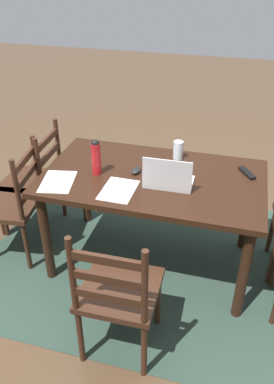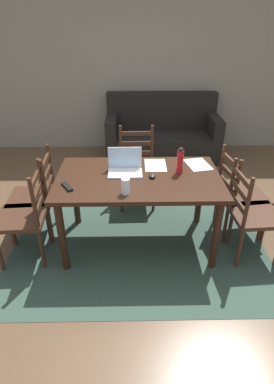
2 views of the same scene
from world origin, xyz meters
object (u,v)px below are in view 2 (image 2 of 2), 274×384
Objects in this scene: chair_right_near at (252,214)px; computer_mouse at (152,176)px; chair_left_near at (25,216)px; couch at (162,135)px; laptop at (125,166)px; chair_left_far at (35,196)px; dining_table at (138,186)px; chair_right_far at (240,195)px; water_bottle at (180,160)px; chair_far_head at (137,169)px; tv_remote at (67,187)px; drinking_glass at (126,186)px.

chair_right_near is 1.00m from computer_mouse.
chair_right_near is at bearing -0.15° from chair_left_near.
couch and laptop have the same top height.
laptop is (0.93, -0.08, 0.37)m from chair_left_far.
dining_table is 1.09m from chair_right_far.
laptop is 0.52m from water_bottle.
chair_right_near is at bearing -6.71° from computer_mouse.
chair_far_head reaches higher than dining_table.
computer_mouse is at bearing -18.32° from tv_remote.
chair_right_far is (0.00, 0.36, 0.00)m from chair_right_near.
chair_right_near is 1.71m from tv_remote.
laptop is at bearing -0.56° from tv_remote.
chair_left_far is at bearing 179.77° from chair_right_far.
dining_table is 0.85× the size of couch.
couch is 13.06× the size of drinking_glass.
chair_left_far is 1.24m from computer_mouse.
laptop is 1.26× the size of water_bottle.
chair_left_far is 9.50× the size of computer_mouse.
computer_mouse is at bearing -6.51° from dining_table.
chair_far_head is 1.20m from drinking_glass.
water_bottle reaches higher than computer_mouse.
water_bottle reaches higher than dining_table.
couch is 2.77m from tv_remote.
chair_far_head reaches higher than tv_remote.
couch is (1.50, 2.50, -0.11)m from chair_left_near.
chair_left_far is 1.13m from drinking_glass.
laptop is 0.42m from drinking_glass.
chair_right_far is at bearing 9.38° from dining_table.
dining_table is 0.17m from computer_mouse.
drinking_glass is at bearing -142.93° from water_bottle.
chair_far_head and chair_left_near have the same top height.
water_bottle reaches higher than tv_remote.
chair_right_near is at bearing -9.82° from dining_table.
dining_table is at bearing -9.84° from chair_left_far.
chair_left_far is 5.59× the size of tv_remote.
chair_right_far and chair_left_far have the same top height.
tv_remote is at bearing -179.39° from chair_right_near.
chair_left_far reaches higher than tv_remote.
water_bottle reaches higher than chair_far_head.
computer_mouse is (0.24, 0.29, -0.05)m from drinking_glass.
chair_far_head is at bearing 90.06° from dining_table.
dining_table is 15.34× the size of computer_mouse.
chair_right_far is 9.50× the size of computer_mouse.
drinking_glass is (-0.11, -0.31, 0.17)m from dining_table.
couch is 10.59× the size of tv_remote.
chair_left_near reaches higher than drinking_glass.
drinking_glass reaches higher than dining_table.
dining_table is at bearing 9.53° from chair_left_near.
chair_right_far is 1.24m from laptop.
chair_left_near is at bearing 179.85° from chair_right_near.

